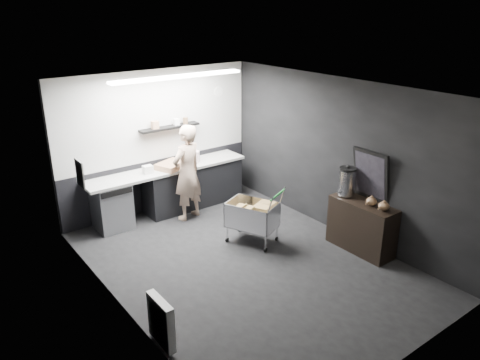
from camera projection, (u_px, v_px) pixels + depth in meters
floor at (246, 263)px, 7.32m from camera, size 5.50×5.50×0.00m
ceiling at (247, 91)px, 6.36m from camera, size 5.50×5.50×0.00m
wall_back at (158, 141)px, 8.89m from camera, size 5.50×0.00×5.50m
wall_front at (410, 260)px, 4.79m from camera, size 5.50×0.00×5.50m
wall_left at (117, 218)px, 5.71m from camera, size 0.00×5.50×5.50m
wall_right at (339, 157)px, 7.96m from camera, size 0.00×5.50×5.50m
kitchen_wall_panel at (157, 116)px, 8.70m from camera, size 3.95×0.02×1.70m
dado_panel at (161, 183)px, 9.18m from camera, size 3.95×0.02×1.00m
floating_shelf at (170, 127)px, 8.81m from camera, size 1.20×0.22×0.04m
wall_clock at (219, 91)px, 9.37m from camera, size 0.20×0.03×0.20m
poster at (80, 174)px, 6.62m from camera, size 0.02×0.30×0.40m
poster_red_band at (80, 169)px, 6.60m from camera, size 0.02×0.22×0.10m
radiator at (161, 322)px, 5.43m from camera, size 0.10×0.50×0.60m
ceiling_strip at (178, 77)px, 7.75m from camera, size 2.40×0.20×0.04m
prep_counter at (175, 188)px, 9.04m from camera, size 3.20×0.61×0.90m
person at (187, 173)px, 8.56m from camera, size 0.75×0.59×1.81m
shopping_cart at (252, 217)px, 7.83m from camera, size 0.85×1.08×0.97m
sideboard at (361, 219)px, 7.57m from camera, size 0.48×1.12×1.68m
fire_extinguisher at (157, 314)px, 5.75m from camera, size 0.15×0.15×0.49m
cardboard_box at (172, 165)px, 8.79m from camera, size 0.66×0.58×0.11m
pink_tub at (194, 157)px, 9.10m from camera, size 0.22×0.22×0.22m
white_container at (148, 170)px, 8.50m from camera, size 0.17×0.13×0.15m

